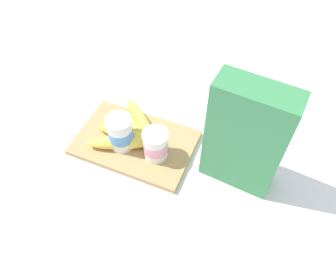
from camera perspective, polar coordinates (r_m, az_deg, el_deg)
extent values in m
plane|color=white|center=(0.90, -5.72, -0.76)|extent=(2.40, 2.40, 0.00)
cube|color=tan|center=(0.89, -5.76, -0.44)|extent=(0.31, 0.20, 0.02)
cube|color=#38844C|center=(0.74, 13.35, 0.27)|extent=(0.18, 0.09, 0.30)
cylinder|color=white|center=(0.82, -2.15, -0.92)|extent=(0.06, 0.06, 0.08)
cylinder|color=pink|center=(0.82, -2.15, -0.92)|extent=(0.06, 0.06, 0.03)
cylinder|color=silver|center=(0.79, -2.24, 0.93)|extent=(0.07, 0.07, 0.00)
cylinder|color=white|center=(0.85, -8.27, 1.19)|extent=(0.06, 0.06, 0.09)
cylinder|color=#5193D1|center=(0.85, -8.27, 1.19)|extent=(0.07, 0.07, 0.04)
cylinder|color=silver|center=(0.81, -8.66, 3.38)|extent=(0.07, 0.07, 0.00)
ellipsoid|color=#E6D149|center=(0.91, -4.79, 3.53)|extent=(0.15, 0.14, 0.04)
ellipsoid|color=#E6D149|center=(0.89, -6.29, 2.48)|extent=(0.17, 0.08, 0.04)
ellipsoid|color=#E6D149|center=(0.88, -7.45, 1.08)|extent=(0.17, 0.04, 0.03)
ellipsoid|color=#E6D149|center=(0.86, -8.22, -0.45)|extent=(0.18, 0.11, 0.04)
cylinder|color=brown|center=(0.86, -2.35, -0.72)|extent=(0.01, 0.01, 0.02)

